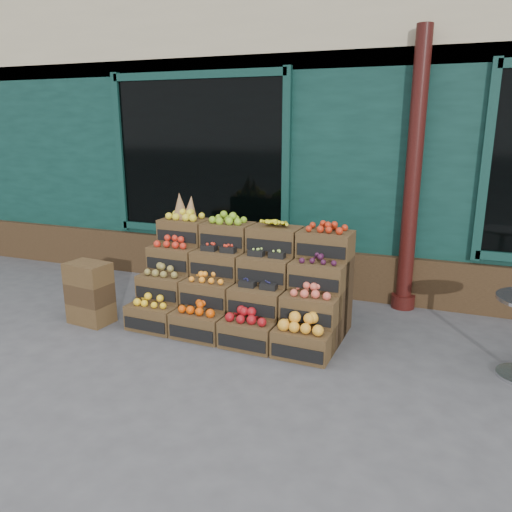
% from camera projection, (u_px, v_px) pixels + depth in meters
% --- Properties ---
extents(ground, '(60.00, 60.00, 0.00)m').
position_uv_depth(ground, '(249.00, 364.00, 4.67)').
color(ground, '#48484B').
rests_on(ground, ground).
extents(shop_facade, '(12.00, 6.24, 4.80)m').
position_uv_depth(shop_facade, '(359.00, 110.00, 8.65)').
color(shop_facade, '#0E312B').
rests_on(shop_facade, ground).
extents(crate_display, '(2.29, 1.18, 1.41)m').
position_uv_depth(crate_display, '(242.00, 288.00, 5.45)').
color(crate_display, '#49341C').
rests_on(crate_display, ground).
extents(spare_crates, '(0.50, 0.37, 0.69)m').
position_uv_depth(spare_crates, '(90.00, 293.00, 5.56)').
color(spare_crates, '#49341C').
rests_on(spare_crates, ground).
extents(shopkeeper, '(0.85, 0.71, 1.99)m').
position_uv_depth(shopkeeper, '(212.00, 202.00, 7.71)').
color(shopkeeper, '#175320').
rests_on(shopkeeper, ground).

